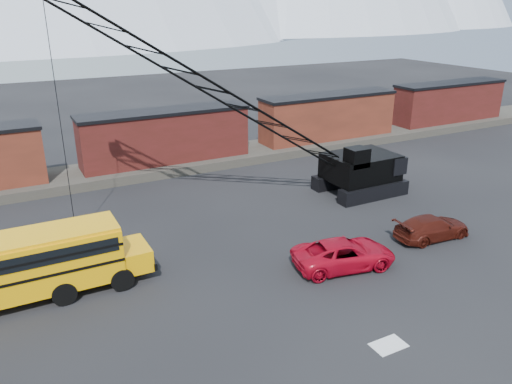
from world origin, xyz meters
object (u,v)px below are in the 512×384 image
school_bus (13,268)px  red_pickup (344,254)px  maroon_suv (432,227)px  crawler_crane (230,99)px

school_bus → red_pickup: school_bus is taller
maroon_suv → crawler_crane: 14.04m
maroon_suv → crawler_crane: (-8.58, 8.85, 6.72)m
school_bus → crawler_crane: bearing=20.7°
school_bus → red_pickup: 15.70m
red_pickup → crawler_crane: crawler_crane is taller
crawler_crane → maroon_suv: bearing=-45.9°
red_pickup → maroon_suv: 6.57m
school_bus → red_pickup: size_ratio=2.19×
maroon_suv → red_pickup: bearing=96.4°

